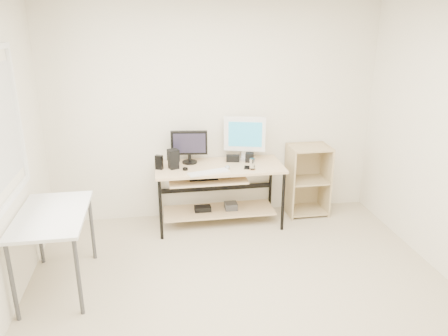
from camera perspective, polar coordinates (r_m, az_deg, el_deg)
name	(u,v)px	position (r m, az deg, el deg)	size (l,w,h in m)	color
room	(233,164)	(3.42, 1.14, 0.48)	(4.01, 4.01, 2.62)	#BEB092
desk	(217,183)	(5.20, -0.90, -1.91)	(1.50, 0.65, 0.75)	beige
side_table	(52,222)	(4.24, -21.51, -6.52)	(0.60, 1.00, 0.75)	white
shelf_unit	(307,179)	(5.66, 10.73, -1.42)	(0.50, 0.40, 0.90)	tan
black_monitor	(189,145)	(5.18, -4.56, 3.05)	(0.43, 0.18, 0.39)	black
white_imac	(245,135)	(5.27, 2.72, 4.31)	(0.50, 0.18, 0.54)	silver
keyboard	(209,172)	(4.89, -2.02, -0.58)	(0.47, 0.13, 0.02)	white
mouse	(227,167)	(5.03, 0.44, 0.11)	(0.06, 0.10, 0.03)	#B0B0B5
center_speaker	(233,158)	(5.27, 1.16, 1.27)	(0.16, 0.07, 0.08)	black
speaker_left	(173,159)	(5.04, -6.62, 1.23)	(0.14, 0.14, 0.23)	black
speaker_right	(249,157)	(5.26, 3.35, 1.40)	(0.09, 0.09, 0.11)	black
audio_controller	(159,162)	(5.05, -8.47, 0.75)	(0.08, 0.05, 0.17)	black
volume_puck	(185,169)	(5.00, -5.08, -0.13)	(0.06, 0.06, 0.03)	black
smartphone	(247,167)	(5.07, 3.01, 0.07)	(0.06, 0.12, 0.01)	black
coaster	(252,169)	(5.02, 3.70, -0.17)	(0.08, 0.08, 0.01)	#A37249
drinking_glass	(252,164)	(5.00, 3.72, 0.54)	(0.06, 0.06, 0.13)	white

